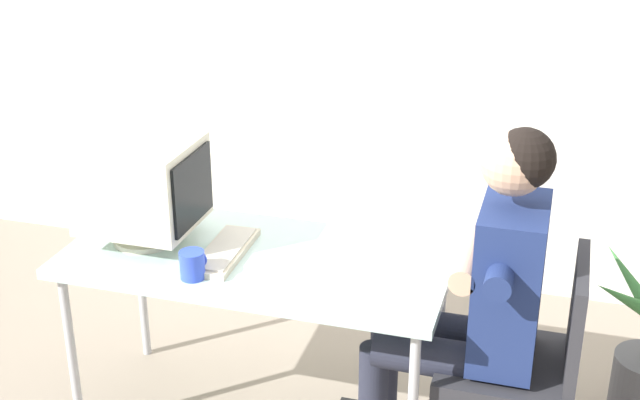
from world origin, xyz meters
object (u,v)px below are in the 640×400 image
at_px(keyboard, 225,251).
at_px(office_chair, 528,355).
at_px(desk, 257,267).
at_px(desk_mug, 193,264).
at_px(crt_monitor, 142,185).
at_px(person_seated, 477,288).

xyz_separation_m(keyboard, office_chair, (1.12, 0.04, -0.27)).
relative_size(desk, keyboard, 3.53).
relative_size(office_chair, desk_mug, 8.45).
bearing_deg(crt_monitor, desk, 1.50).
bearing_deg(desk, desk_mug, -123.50).
relative_size(desk, office_chair, 1.67).
bearing_deg(keyboard, person_seated, 2.24).
xyz_separation_m(desk, desk_mug, (-0.15, -0.23, 0.10)).
bearing_deg(desk_mug, office_chair, 11.31).
bearing_deg(office_chair, person_seated, -180.00).
bearing_deg(person_seated, desk, -179.91).
height_order(person_seated, desk_mug, person_seated).
xyz_separation_m(crt_monitor, person_seated, (1.26, 0.01, -0.25)).
distance_m(office_chair, person_seated, 0.31).
bearing_deg(crt_monitor, keyboard, -3.98).
bearing_deg(office_chair, desk_mug, -168.69).
height_order(crt_monitor, office_chair, crt_monitor).
relative_size(person_seated, desk_mug, 12.93).
distance_m(person_seated, desk_mug, 1.00).
bearing_deg(office_chair, crt_monitor, -179.49).
xyz_separation_m(desk, keyboard, (-0.11, -0.03, 0.07)).
bearing_deg(desk_mug, keyboard, 78.34).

